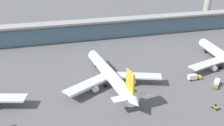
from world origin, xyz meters
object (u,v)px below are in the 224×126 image
(airliner_centre_stand, at_px, (110,75))
(service_truck_mid_apron_olive, at_px, (217,83))
(service_truck_by_tail_yellow, at_px, (194,77))
(service_truck_near_nose_olive, at_px, (216,107))

(airliner_centre_stand, bearing_deg, service_truck_mid_apron_olive, -18.72)
(service_truck_mid_apron_olive, height_order, service_truck_by_tail_yellow, same)
(service_truck_near_nose_olive, bearing_deg, service_truck_mid_apron_olive, 51.21)
(airliner_centre_stand, xyz_separation_m, service_truck_near_nose_olive, (36.76, -34.22, -4.68))
(service_truck_mid_apron_olive, bearing_deg, service_truck_by_tail_yellow, 126.45)
(service_truck_mid_apron_olive, bearing_deg, airliner_centre_stand, 161.28)
(airliner_centre_stand, xyz_separation_m, service_truck_by_tail_yellow, (43.60, -7.76, -3.86))
(service_truck_near_nose_olive, bearing_deg, service_truck_by_tail_yellow, 75.51)
(service_truck_near_nose_olive, xyz_separation_m, service_truck_mid_apron_olive, (13.75, 17.10, 0.82))
(service_truck_mid_apron_olive, relative_size, service_truck_by_tail_yellow, 0.93)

